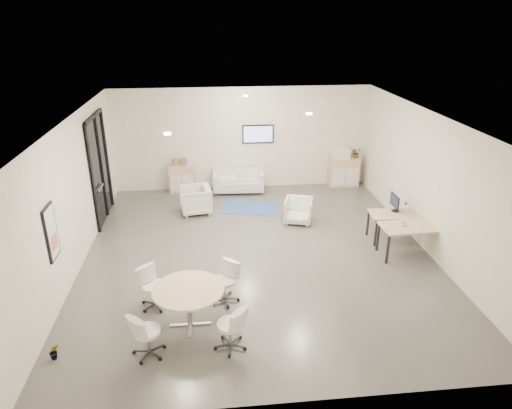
{
  "coord_description": "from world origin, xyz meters",
  "views": [
    {
      "loc": [
        -1.05,
        -9.42,
        5.25
      ],
      "look_at": [
        0.0,
        0.4,
        1.09
      ],
      "focal_mm": 32.0,
      "sensor_mm": 36.0,
      "label": 1
    }
  ],
  "objects_px": {
    "armchair_left": "(195,199)",
    "armchair_right": "(298,209)",
    "sideboard_left": "(182,179)",
    "round_table": "(188,293)",
    "desk_rear": "(397,216)",
    "sideboard_right": "(343,172)",
    "loveseat": "(238,182)",
    "desk_front": "(413,229)"
  },
  "relations": [
    {
      "from": "sideboard_right",
      "to": "desk_rear",
      "type": "bearing_deg",
      "value": -86.64
    },
    {
      "from": "sideboard_right",
      "to": "sideboard_left",
      "type": "bearing_deg",
      "value": 179.68
    },
    {
      "from": "desk_front",
      "to": "round_table",
      "type": "distance_m",
      "value": 5.45
    },
    {
      "from": "sideboard_left",
      "to": "armchair_left",
      "type": "relative_size",
      "value": 1.03
    },
    {
      "from": "sideboard_right",
      "to": "loveseat",
      "type": "height_order",
      "value": "sideboard_right"
    },
    {
      "from": "sideboard_left",
      "to": "armchair_left",
      "type": "bearing_deg",
      "value": -75.08
    },
    {
      "from": "loveseat",
      "to": "desk_rear",
      "type": "xyz_separation_m",
      "value": [
        3.66,
        -3.73,
        0.31
      ]
    },
    {
      "from": "sideboard_right",
      "to": "desk_rear",
      "type": "distance_m",
      "value": 3.88
    },
    {
      "from": "sideboard_right",
      "to": "round_table",
      "type": "bearing_deg",
      "value": -125.18
    },
    {
      "from": "desk_front",
      "to": "desk_rear",
      "type": "bearing_deg",
      "value": 89.0
    },
    {
      "from": "sideboard_right",
      "to": "armchair_left",
      "type": "height_order",
      "value": "sideboard_right"
    },
    {
      "from": "loveseat",
      "to": "desk_rear",
      "type": "height_order",
      "value": "desk_rear"
    },
    {
      "from": "desk_rear",
      "to": "armchair_left",
      "type": "bearing_deg",
      "value": 160.36
    },
    {
      "from": "sideboard_left",
      "to": "armchair_right",
      "type": "height_order",
      "value": "sideboard_left"
    },
    {
      "from": "sideboard_left",
      "to": "desk_front",
      "type": "height_order",
      "value": "sideboard_left"
    },
    {
      "from": "loveseat",
      "to": "armchair_right",
      "type": "xyz_separation_m",
      "value": [
        1.44,
        -2.48,
        0.05
      ]
    },
    {
      "from": "armchair_right",
      "to": "desk_front",
      "type": "bearing_deg",
      "value": -26.16
    },
    {
      "from": "armchair_left",
      "to": "desk_front",
      "type": "bearing_deg",
      "value": 50.26
    },
    {
      "from": "loveseat",
      "to": "round_table",
      "type": "distance_m",
      "value": 6.79
    },
    {
      "from": "sideboard_left",
      "to": "desk_front",
      "type": "bearing_deg",
      "value": -40.92
    },
    {
      "from": "armchair_right",
      "to": "round_table",
      "type": "distance_m",
      "value": 5.02
    },
    {
      "from": "round_table",
      "to": "armchair_right",
      "type": "bearing_deg",
      "value": 56.19
    },
    {
      "from": "loveseat",
      "to": "round_table",
      "type": "height_order",
      "value": "round_table"
    },
    {
      "from": "armchair_right",
      "to": "desk_rear",
      "type": "xyz_separation_m",
      "value": [
        2.22,
        -1.26,
        0.26
      ]
    },
    {
      "from": "loveseat",
      "to": "armchair_left",
      "type": "distance_m",
      "value": 2.02
    },
    {
      "from": "armchair_left",
      "to": "armchair_right",
      "type": "distance_m",
      "value": 2.92
    },
    {
      "from": "sideboard_right",
      "to": "desk_front",
      "type": "relative_size",
      "value": 0.65
    },
    {
      "from": "armchair_right",
      "to": "desk_front",
      "type": "distance_m",
      "value": 3.08
    },
    {
      "from": "loveseat",
      "to": "round_table",
      "type": "relative_size",
      "value": 1.26
    },
    {
      "from": "sideboard_right",
      "to": "loveseat",
      "type": "relative_size",
      "value": 0.6
    },
    {
      "from": "loveseat",
      "to": "desk_front",
      "type": "relative_size",
      "value": 1.08
    },
    {
      "from": "desk_front",
      "to": "round_table",
      "type": "xyz_separation_m",
      "value": [
        -5.03,
        -2.08,
        0.01
      ]
    },
    {
      "from": "armchair_left",
      "to": "round_table",
      "type": "height_order",
      "value": "armchair_left"
    },
    {
      "from": "sideboard_left",
      "to": "round_table",
      "type": "xyz_separation_m",
      "value": [
        0.42,
        -6.81,
        0.26
      ]
    },
    {
      "from": "sideboard_left",
      "to": "desk_front",
      "type": "relative_size",
      "value": 0.59
    },
    {
      "from": "round_table",
      "to": "sideboard_left",
      "type": "bearing_deg",
      "value": 93.57
    },
    {
      "from": "sideboard_right",
      "to": "loveseat",
      "type": "distance_m",
      "value": 3.44
    },
    {
      "from": "desk_front",
      "to": "round_table",
      "type": "relative_size",
      "value": 1.17
    },
    {
      "from": "loveseat",
      "to": "desk_rear",
      "type": "distance_m",
      "value": 5.24
    },
    {
      "from": "armchair_left",
      "to": "armchair_right",
      "type": "relative_size",
      "value": 1.14
    },
    {
      "from": "armchair_left",
      "to": "desk_front",
      "type": "height_order",
      "value": "armchair_left"
    },
    {
      "from": "sideboard_left",
      "to": "sideboard_right",
      "type": "height_order",
      "value": "sideboard_right"
    }
  ]
}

